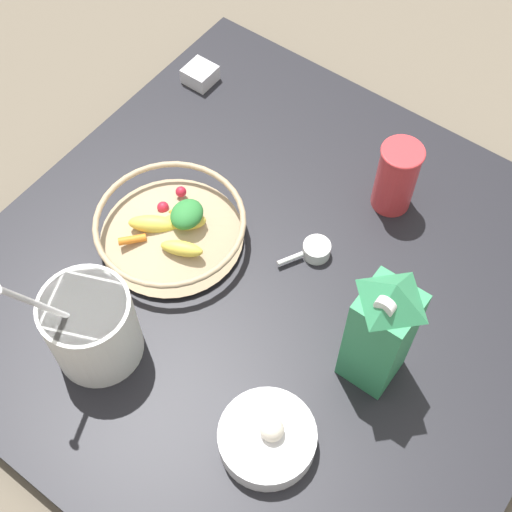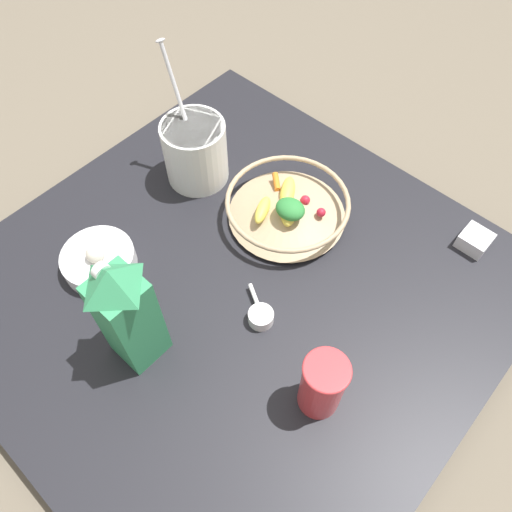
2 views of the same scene
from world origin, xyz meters
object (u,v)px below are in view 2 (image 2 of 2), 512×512
spice_jar (474,241)px  garlic_bowl (99,260)px  yogurt_tub (195,149)px  fruit_bowl (287,207)px  milk_carton (127,313)px  drinking_cup (322,384)px

spice_jar → garlic_bowl: 0.73m
yogurt_tub → garlic_bowl: yogurt_tub is taller
fruit_bowl → milk_carton: (0.39, -0.00, 0.09)m
fruit_bowl → drinking_cup: (0.25, 0.28, 0.04)m
yogurt_tub → spice_jar: bearing=113.7°
garlic_bowl → fruit_bowl: bearing=150.5°
milk_carton → yogurt_tub: (-0.35, -0.22, -0.05)m
fruit_bowl → spice_jar: fruit_bowl is taller
drinking_cup → spice_jar: 0.45m
yogurt_tub → garlic_bowl: size_ratio=2.05×
fruit_bowl → milk_carton: size_ratio=1.01×
milk_carton → garlic_bowl: milk_carton is taller
yogurt_tub → drinking_cup: 0.54m
yogurt_tub → spice_jar: (-0.23, 0.53, -0.06)m
milk_carton → garlic_bowl: 0.22m
fruit_bowl → spice_jar: 0.37m
spice_jar → garlic_bowl: bearing=-43.8°
milk_carton → spice_jar: 0.67m
spice_jar → garlic_bowl: (0.52, -0.50, 0.01)m
garlic_bowl → drinking_cup: bearing=99.3°
fruit_bowl → drinking_cup: 0.38m
drinking_cup → yogurt_tub: bearing=-113.0°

